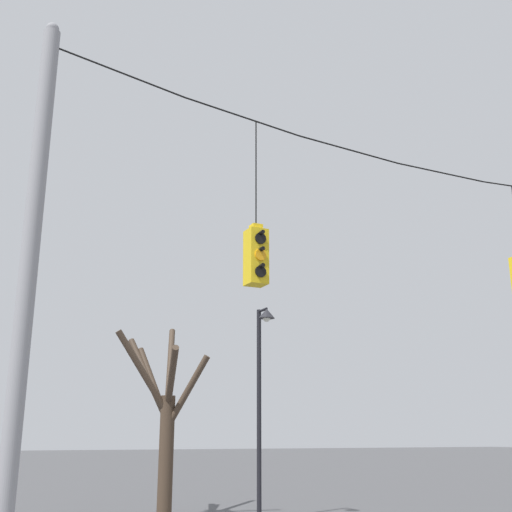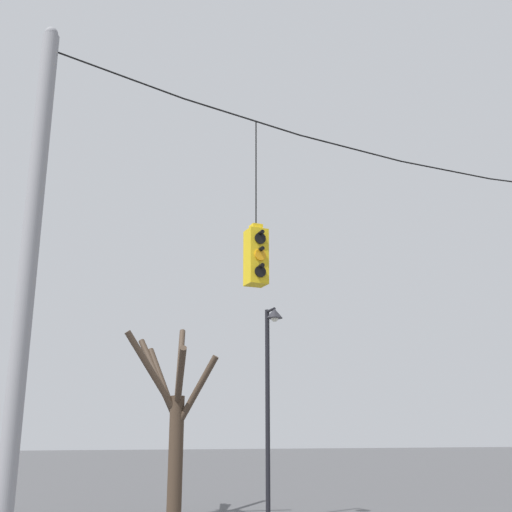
# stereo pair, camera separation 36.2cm
# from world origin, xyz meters

# --- Properties ---
(utility_pole_left) EXTENTS (0.27, 0.27, 8.53)m
(utility_pole_left) POSITION_xyz_m (-8.02, -0.25, 4.25)
(utility_pole_left) COLOR gray
(utility_pole_left) RESTS_ON ground_plane
(span_wire) EXTENTS (16.05, 0.03, 0.80)m
(span_wire) POSITION_xyz_m (0.00, -0.25, 7.61)
(span_wire) COLOR black
(traffic_light_near_left_pole) EXTENTS (0.34, 0.46, 3.07)m
(traffic_light_near_left_pole) POSITION_xyz_m (-4.34, -0.26, 5.02)
(traffic_light_near_left_pole) COLOR yellow
(street_lamp) EXTENTS (0.43, 0.76, 5.36)m
(street_lamp) POSITION_xyz_m (-1.43, 5.53, 3.76)
(street_lamp) COLOR black
(street_lamp) RESTS_ON ground_plane
(bare_tree) EXTENTS (2.51, 3.72, 5.22)m
(bare_tree) POSITION_xyz_m (-3.51, 7.39, 2.57)
(bare_tree) COLOR #423326
(bare_tree) RESTS_ON ground_plane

